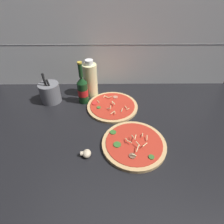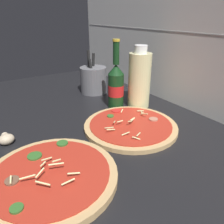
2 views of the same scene
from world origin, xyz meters
The scene contains 8 objects.
counter_slab centered at (0.00, 0.00, 1.25)cm, with size 160.00×90.00×2.50cm.
tile_backsplash centered at (0.00, 45.50, 30.00)cm, with size 160.00×1.13×60.00cm.
pizza_near centered at (9.47, -11.82, 3.46)cm, with size 29.38×29.38×4.40cm.
pizza_far centered at (0.20, 17.35, 3.30)cm, with size 29.59×29.59×3.59cm.
beer_bottle centered at (-17.39, 23.32, 11.30)cm, with size 6.09×6.09×25.50cm.
oil_bottle centered at (-13.33, 31.31, 13.23)cm, with size 8.45×8.45×23.33cm.
mushroom_left centered at (-11.66, -17.50, 4.00)cm, with size 4.50×4.28×3.00cm.
utensil_crock centered at (-37.34, 24.36, 8.52)cm, with size 11.91×11.91×19.24cm.
Camera 1 is at (-1.06, -64.88, 64.82)cm, focal length 28.00 mm.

